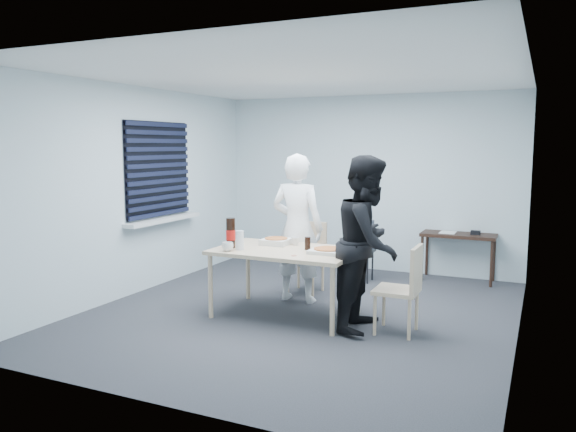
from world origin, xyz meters
The scene contains 19 objects.
room centered at (-2.20, 0.40, 1.44)m, with size 5.00×5.00×5.00m.
dining_table centered at (-0.12, -0.16, 0.68)m, with size 1.52×0.96×0.74m.
chair_far centered at (-0.30, 0.91, 0.51)m, with size 0.42×0.42×0.89m.
chair_right centered at (1.21, -0.22, 0.51)m, with size 0.42×0.42×0.89m.
person_white centered at (-0.24, 0.44, 0.89)m, with size 0.65×0.42×1.77m, color white.
person_black centered at (0.82, -0.20, 0.89)m, with size 0.86×0.47×1.77m, color black.
side_table centered at (1.37, 2.28, 0.58)m, with size 0.99×0.44×0.66m.
stool centered at (0.17, 1.71, 0.33)m, with size 0.32×0.32×0.44m.
backpack centered at (0.17, 1.70, 0.64)m, with size 0.29×0.22×0.41m.
pizza_box_a centered at (-0.34, 0.07, 0.78)m, with size 0.30×0.30×0.08m.
pizza_box_b centered at (0.37, -0.16, 0.76)m, with size 0.35×0.35×0.05m.
mug_a centered at (-0.64, -0.52, 0.79)m, with size 0.12×0.12×0.10m, color white.
mug_b centered at (-0.12, 0.12, 0.79)m, with size 0.10×0.10×0.09m, color white.
cola_glass centered at (0.11, -0.08, 0.81)m, with size 0.06×0.06×0.14m, color black.
soda_bottle centered at (-0.71, -0.33, 0.90)m, with size 0.10×0.10×0.33m.
plastic_cups centered at (-0.56, -0.39, 0.85)m, with size 0.09×0.09×0.21m, color silver.
rubber_band centered at (0.11, -0.45, 0.74)m, with size 0.05×0.05×0.00m, color red.
papers centered at (1.22, 2.31, 0.66)m, with size 0.21×0.29×0.00m, color white.
black_box centered at (1.59, 2.28, 0.69)m, with size 0.12×0.09×0.05m, color black.
Camera 1 is at (2.41, -5.62, 1.87)m, focal length 35.00 mm.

